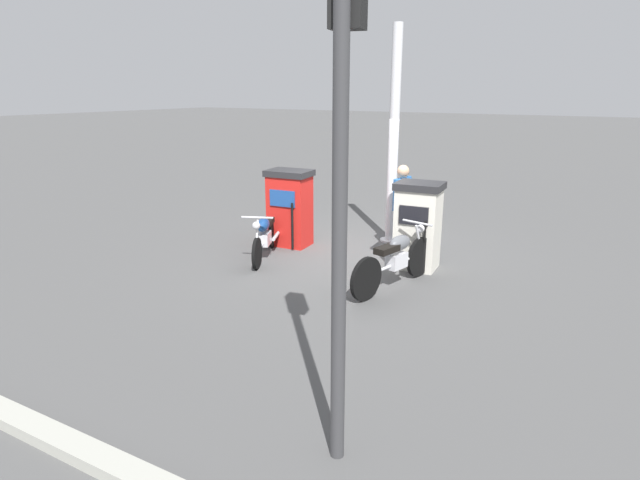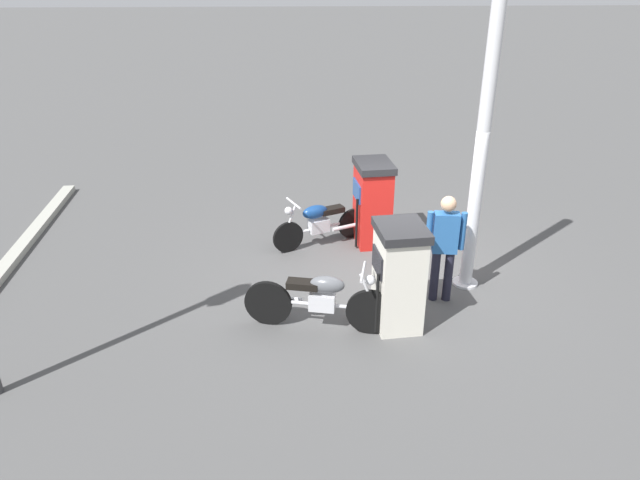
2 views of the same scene
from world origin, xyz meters
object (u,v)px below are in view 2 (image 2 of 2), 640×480
at_px(fuel_pump_far, 398,276).
at_px(motorcycle_far_pump, 321,299).
at_px(fuel_pump_near, 372,202).
at_px(attendant_person, 445,242).
at_px(motorcycle_near_pump, 319,222).
at_px(canopy_support_pole, 480,161).

height_order(fuel_pump_far, motorcycle_far_pump, fuel_pump_far).
bearing_deg(fuel_pump_far, fuel_pump_near, -90.00).
xyz_separation_m(motorcycle_far_pump, attendant_person, (-1.85, -0.69, 0.49)).
bearing_deg(fuel_pump_far, motorcycle_near_pump, -70.00).
height_order(motorcycle_near_pump, motorcycle_far_pump, motorcycle_far_pump).
xyz_separation_m(motorcycle_near_pump, canopy_support_pole, (-2.26, 1.55, 1.60)).
relative_size(fuel_pump_near, motorcycle_near_pump, 0.89).
distance_m(motorcycle_near_pump, canopy_support_pole, 3.17).
distance_m(motorcycle_near_pump, attendant_person, 2.69).
bearing_deg(attendant_person, fuel_pump_far, 38.81).
distance_m(motorcycle_far_pump, canopy_support_pole, 3.07).
bearing_deg(attendant_person, fuel_pump_near, -69.31).
xyz_separation_m(fuel_pump_far, motorcycle_far_pump, (1.07, 0.06, -0.30)).
bearing_deg(fuel_pump_near, canopy_support_pole, 128.83).
relative_size(motorcycle_near_pump, canopy_support_pole, 0.41).
bearing_deg(attendant_person, motorcycle_near_pump, -48.92).
xyz_separation_m(fuel_pump_near, motorcycle_far_pump, (1.07, 2.76, -0.30)).
height_order(fuel_pump_near, canopy_support_pole, canopy_support_pole).
distance_m(fuel_pump_far, canopy_support_pole, 2.12).
distance_m(fuel_pump_near, fuel_pump_far, 2.70).
bearing_deg(motorcycle_near_pump, motorcycle_far_pump, 87.49).
bearing_deg(motorcycle_far_pump, fuel_pump_far, -176.94).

